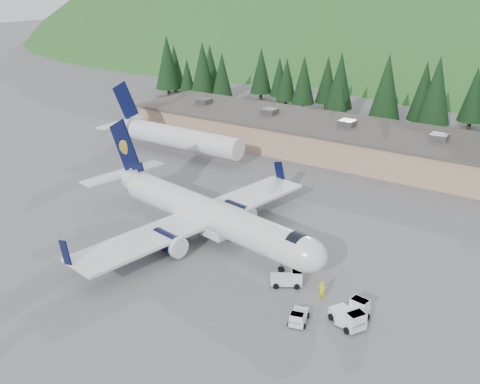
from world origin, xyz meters
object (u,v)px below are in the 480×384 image
Objects in this scene: airliner at (204,213)px; second_airliner at (170,135)px; baggage_tug_a at (289,278)px; baggage_tug_c at (355,313)px; baggage_tug_d at (298,317)px; terminal_building at (319,136)px; baggage_tug_b at (350,318)px; ramp_worker at (322,290)px.

airliner is 1.26× the size of second_airliner.
baggage_tug_c reaches higher than baggage_tug_a.
terminal_building is at bearing -171.99° from baggage_tug_d.
second_airliner is at bearing 176.48° from baggage_tug_b.
ramp_worker is (16.89, -4.05, -2.13)m from airliner.
second_airliner is 50.99m from baggage_tug_d.
baggage_tug_c is at bearing -45.82° from baggage_tug_a.
terminal_building is (-17.12, 41.35, 1.89)m from baggage_tug_a.
baggage_tug_a is 0.05× the size of terminal_building.
terminal_building is 37.24× the size of ramp_worker.
ramp_worker reaches higher than baggage_tug_b.
ramp_worker reaches higher than baggage_tug_c.
baggage_tug_a is 7.91m from baggage_tug_c.
airliner is 17.50m from ramp_worker.
baggage_tug_b is at bearing -60.82° from terminal_building.
baggage_tug_c is 1.82× the size of ramp_worker.
ramp_worker is (40.81, -25.87, -2.37)m from second_airliner.
baggage_tug_b is 1.03m from baggage_tug_c.
baggage_tug_b is 4.57m from ramp_worker.
baggage_tug_b reaches higher than baggage_tug_c.
second_airliner is 52.95m from baggage_tug_b.
baggage_tug_a is at bearing -6.15° from ramp_worker.
baggage_tug_d is at bearing -85.34° from baggage_tug_a.
baggage_tug_a is 0.98× the size of baggage_tug_c.
baggage_tug_a is at bearing -159.99° from baggage_tug_d.
second_airliner is at bearing 66.43° from baggage_tug_c.
baggage_tug_c is (44.70, -27.30, -2.54)m from second_airliner.
second_airliner is 52.44m from baggage_tug_c.
baggage_tug_c is 5.04m from baggage_tug_d.
baggage_tug_d is at bearing 91.54° from ramp_worker.
baggage_tug_c is at bearing -60.21° from terminal_building.
baggage_tug_c is (20.78, -5.47, -2.30)m from airliner.
baggage_tug_c is 49.93m from terminal_building.
baggage_tug_c is 4.15m from ramp_worker.
terminal_building is 50.99m from baggage_tug_d.
airliner is 9.34× the size of baggage_tug_b.
baggage_tug_a is 6.35m from baggage_tug_d.
ramp_worker reaches higher than baggage_tug_d.
second_airliner is at bearing 114.08° from baggage_tug_a.
airliner is 18.24× the size of ramp_worker.
baggage_tug_a is (13.12, -3.52, -2.35)m from airliner.
baggage_tug_d is at bearing -122.15° from baggage_tug_b.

